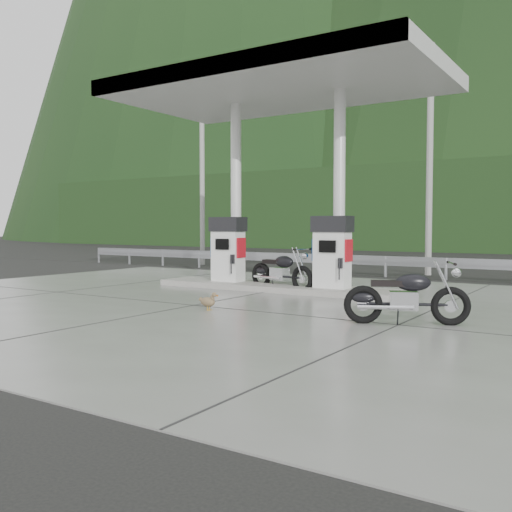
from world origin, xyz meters
The scene contains 16 objects.
ground centered at (0.00, 0.00, 0.00)m, with size 160.00×160.00×0.00m, color black.
forecourt_apron centered at (0.00, 0.00, 0.01)m, with size 18.00×14.00×0.02m, color slate.
pump_island centered at (0.00, 2.50, 0.10)m, with size 7.00×1.40×0.15m, color gray.
gas_pump_left centered at (-1.60, 2.50, 1.07)m, with size 0.95×0.55×1.80m, color white, non-canonical shape.
gas_pump_right centered at (1.60, 2.50, 1.07)m, with size 0.95×0.55×1.80m, color white, non-canonical shape.
canopy_column_left centered at (-1.60, 2.90, 2.67)m, with size 0.30×0.30×5.00m, color silver.
canopy_column_right centered at (1.60, 2.90, 2.67)m, with size 0.30×0.30×5.00m, color silver.
canopy_roof centered at (0.00, 2.50, 5.37)m, with size 8.50×5.00×0.40m, color silver.
guardrail centered at (0.00, 8.00, 0.71)m, with size 26.00×0.16×1.42m, color #95979D, non-canonical shape.
road centered at (0.00, 11.50, 0.00)m, with size 60.00×7.00×0.01m, color black.
utility_pole_a centered at (-8.00, 9.50, 4.00)m, with size 0.22×0.22×8.00m, color gray.
utility_pole_b centered at (2.00, 9.50, 4.00)m, with size 0.22×0.22×8.00m, color gray.
tree_band centered at (0.00, 30.00, 3.00)m, with size 80.00×6.00×6.00m, color black.
motorcycle_left centered at (0.07, 2.59, 0.51)m, with size 2.08×0.66×0.99m, color black, non-canonical shape.
motorcycle_right centered at (4.59, -0.85, 0.49)m, with size 2.00×0.63×0.95m, color black, non-canonical shape.
duck centered at (0.66, -1.37, 0.18)m, with size 0.44×0.12×0.32m, color brown, non-canonical shape.
Camera 1 is at (7.69, -10.49, 1.72)m, focal length 40.00 mm.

